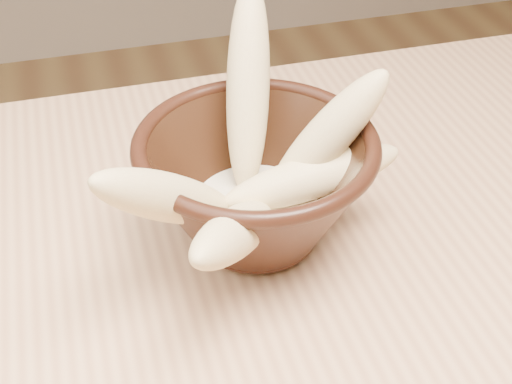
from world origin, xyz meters
TOP-DOWN VIEW (x-y plane):
  - bowl at (-0.09, 0.13)m, footprint 0.18×0.18m
  - milk_puddle at (-0.09, 0.13)m, footprint 0.10×0.10m
  - banana_upright at (-0.08, 0.19)m, footprint 0.07×0.11m
  - banana_left at (-0.16, 0.10)m, footprint 0.13×0.10m
  - banana_right at (-0.04, 0.13)m, footprint 0.11×0.04m
  - banana_across at (-0.05, 0.12)m, footprint 0.14×0.04m
  - banana_front at (-0.12, 0.07)m, footprint 0.11×0.14m

SIDE VIEW (x-z plane):
  - milk_puddle at x=-0.09m, z-range 0.77..0.79m
  - bowl at x=-0.09m, z-range 0.76..0.85m
  - banana_across at x=-0.05m, z-range 0.79..0.83m
  - banana_front at x=-0.12m, z-range 0.77..0.87m
  - banana_left at x=-0.16m, z-range 0.77..0.89m
  - banana_right at x=-0.04m, z-range 0.78..0.90m
  - banana_upright at x=-0.08m, z-range 0.78..0.93m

